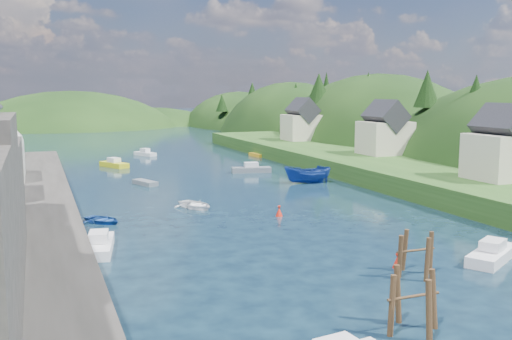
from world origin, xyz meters
name	(u,v)px	position (x,y,z in m)	size (l,w,h in m)	color
ground	(199,178)	(0.00, 50.00, 0.00)	(600.00, 600.00, 0.00)	black
hillside_right	(375,184)	(45.00, 75.00, -7.41)	(36.00, 245.56, 48.00)	black
far_hills	(107,157)	(1.22, 174.01, -10.80)	(103.00, 68.00, 44.00)	black
hill_trees	(180,97)	(0.88, 64.33, 11.09)	(90.73, 152.16, 11.93)	black
quay_left	(0,238)	(-24.00, 20.00, 1.00)	(12.00, 110.00, 2.00)	#2D2B28
terrace_right	(392,170)	(25.00, 40.00, 1.20)	(16.00, 120.00, 2.40)	#234719
right_bank_cottages	(378,132)	(28.00, 48.33, 5.84)	(9.00, 59.24, 8.41)	beige
piling_cluster_near	(413,307)	(-3.68, -3.54, 1.30)	(3.07, 2.88, 3.73)	#382314
piling_cluster_far	(415,259)	(1.92, 3.79, 1.17)	(2.93, 2.76, 3.48)	#382314
channel_buoy_near	(398,261)	(1.83, 5.61, 0.48)	(0.70, 0.70, 1.10)	red
channel_buoy_far	(279,211)	(0.66, 23.47, 0.48)	(0.70, 0.70, 1.10)	red
moored_boats	(267,208)	(-0.25, 24.48, 0.67)	(36.44, 102.83, 2.47)	navy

